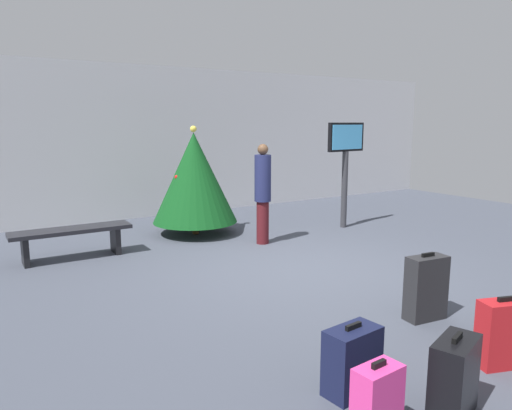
{
  "coord_description": "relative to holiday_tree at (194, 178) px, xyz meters",
  "views": [
    {
      "loc": [
        -4.0,
        -5.23,
        2.06
      ],
      "look_at": [
        -0.45,
        0.45,
        0.9
      ],
      "focal_mm": 33.41,
      "sensor_mm": 36.0,
      "label": 1
    }
  ],
  "objects": [
    {
      "name": "waiting_bench",
      "position": [
        -2.3,
        -0.53,
        -0.69
      ],
      "size": [
        1.75,
        0.44,
        0.48
      ],
      "color": "black",
      "rests_on": "ground_plane"
    },
    {
      "name": "suitcase_0",
      "position": [
        0.39,
        -4.9,
        -0.72
      ],
      "size": [
        0.46,
        0.26,
        0.72
      ],
      "color": "#232326",
      "rests_on": "ground_plane"
    },
    {
      "name": "traveller_0",
      "position": [
        0.68,
        -1.28,
        -0.15
      ],
      "size": [
        0.38,
        0.38,
        1.71
      ],
      "color": "#4C1419",
      "rests_on": "ground_plane"
    },
    {
      "name": "holiday_tree",
      "position": [
        0.0,
        0.0,
        0.0
      ],
      "size": [
        1.56,
        1.56,
        2.01
      ],
      "color": "#4C3319",
      "rests_on": "ground_plane"
    },
    {
      "name": "ground_plane",
      "position": [
        0.34,
        -2.77,
        -1.06
      ],
      "size": [
        16.0,
        16.0,
        0.0
      ],
      "primitive_type": "plane",
      "color": "#424754"
    },
    {
      "name": "flight_info_kiosk",
      "position": [
        2.75,
        -1.04,
        0.39
      ],
      "size": [
        0.93,
        0.18,
        2.06
      ],
      "color": "#333338",
      "rests_on": "ground_plane"
    },
    {
      "name": "suitcase_4",
      "position": [
        -1.25,
        -5.53,
        -0.8
      ],
      "size": [
        0.46,
        0.29,
        0.56
      ],
      "color": "#141938",
      "rests_on": "ground_plane"
    },
    {
      "name": "suitcase_1",
      "position": [
        0.12,
        -5.9,
        -0.77
      ],
      "size": [
        0.46,
        0.33,
        0.62
      ],
      "color": "#B2191E",
      "rests_on": "ground_plane"
    },
    {
      "name": "back_wall",
      "position": [
        0.34,
        2.14,
        0.57
      ],
      "size": [
        16.0,
        0.2,
        3.27
      ],
      "primitive_type": "cube",
      "color": "silver",
      "rests_on": "ground_plane"
    },
    {
      "name": "suitcase_2",
      "position": [
        -0.84,
        -6.12,
        -0.78
      ],
      "size": [
        0.5,
        0.36,
        0.61
      ],
      "color": "black",
      "rests_on": "ground_plane"
    },
    {
      "name": "suitcase_3",
      "position": [
        -1.54,
        -6.06,
        -0.79
      ],
      "size": [
        0.33,
        0.21,
        0.58
      ],
      "color": "#E5388C",
      "rests_on": "ground_plane"
    }
  ]
}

